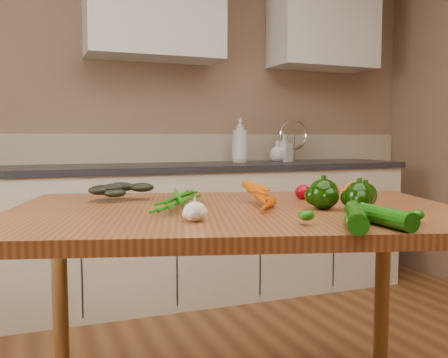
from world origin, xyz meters
TOP-DOWN VIEW (x-y plane):
  - room at (0.00, 0.17)m, footprint 4.04×5.04m
  - counter_run at (0.21, 2.19)m, footprint 2.84×0.64m
  - upper_cabinets at (0.51, 2.32)m, footprint 2.15×0.35m
  - table at (-0.23, 0.59)m, footprint 1.77×1.40m
  - soap_bottle_a at (0.50, 2.27)m, footprint 0.13×0.13m
  - soap_bottle_b at (0.84, 2.25)m, footprint 0.12×0.12m
  - soap_bottle_c at (0.78, 2.24)m, footprint 0.13×0.13m
  - carrot_bunch at (-0.22, 0.62)m, footprint 0.34×0.29m
  - leafy_greens at (-0.57, 0.94)m, footprint 0.22×0.20m
  - garlic_bulb at (-0.45, 0.38)m, footprint 0.07×0.07m
  - pepper_a at (0.03, 0.45)m, footprint 0.10×0.10m
  - pepper_b at (0.20, 0.45)m, footprint 0.08×0.08m
  - pepper_c at (0.11, 0.37)m, footprint 0.10×0.10m
  - tomato_a at (0.11, 0.72)m, footprint 0.06×0.06m
  - tomato_b at (0.21, 0.68)m, footprint 0.07×0.07m
  - tomato_c at (0.25, 0.59)m, footprint 0.08×0.08m
  - zucchini_a at (0.01, 0.11)m, footprint 0.06×0.21m
  - zucchini_b at (-0.07, 0.13)m, footprint 0.19×0.25m

SIDE VIEW (x-z plane):
  - counter_run at x=0.21m, z-range -0.11..1.03m
  - table at x=-0.23m, z-range 0.32..1.16m
  - zucchini_a at x=0.01m, z-range 0.83..0.89m
  - zucchini_b at x=-0.07m, z-range 0.83..0.89m
  - tomato_a at x=0.11m, z-range 0.83..0.89m
  - garlic_bulb at x=-0.45m, z-range 0.83..0.89m
  - tomato_b at x=0.21m, z-range 0.83..0.90m
  - tomato_c at x=0.25m, z-range 0.83..0.91m
  - carrot_bunch at x=-0.22m, z-range 0.83..0.91m
  - pepper_b at x=0.20m, z-range 0.83..0.92m
  - pepper_c at x=0.11m, z-range 0.83..0.93m
  - pepper_a at x=0.03m, z-range 0.83..0.94m
  - leafy_greens at x=-0.57m, z-range 0.83..0.94m
  - soap_bottle_c at x=0.78m, z-range 0.90..1.05m
  - soap_bottle_b at x=0.84m, z-range 0.90..1.10m
  - soap_bottle_a at x=0.50m, z-range 0.90..1.22m
  - room at x=0.00m, z-range -0.07..2.57m
  - upper_cabinets at x=0.51m, z-range 1.60..2.30m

